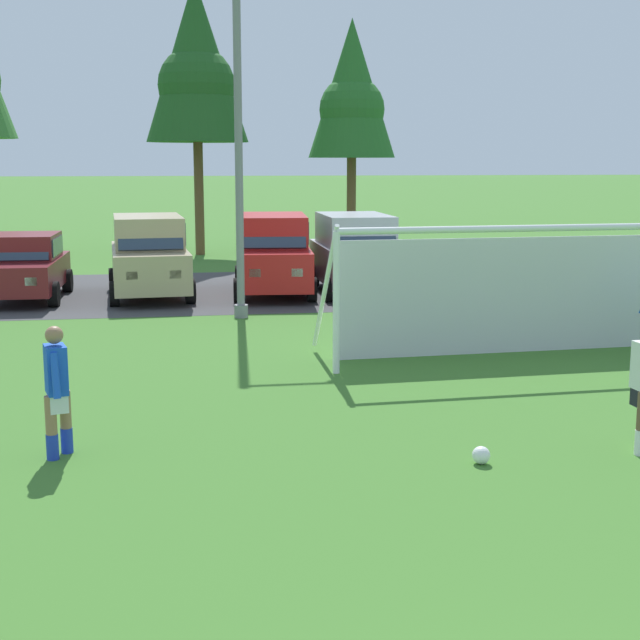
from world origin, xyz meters
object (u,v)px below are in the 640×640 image
(soccer_ball, at_px, (481,455))
(parked_car_slot_center, at_px, (355,253))
(parked_car_slot_far_left, at_px, (25,267))
(parked_car_slot_center_left, at_px, (274,253))
(street_lamp, at_px, (246,143))
(player_defender_far, at_px, (57,392))
(soccer_goal, at_px, (518,287))
(parked_car_slot_left, at_px, (149,255))

(soccer_ball, distance_m, parked_car_slot_center, 14.37)
(parked_car_slot_center, bearing_deg, parked_car_slot_far_left, 178.91)
(parked_car_slot_center_left, bearing_deg, street_lamp, -105.14)
(parked_car_slot_center, bearing_deg, player_defender_far, -115.70)
(parked_car_slot_center, bearing_deg, parked_car_slot_center_left, 175.21)
(soccer_ball, xyz_separation_m, parked_car_slot_center_left, (-0.97, 14.46, 1.00))
(soccer_goal, relative_size, street_lamp, 0.97)
(parked_car_slot_far_left, xyz_separation_m, parked_car_slot_center, (8.78, -0.17, 0.24))
(player_defender_far, distance_m, parked_car_slot_center_left, 13.97)
(soccer_ball, bearing_deg, player_defender_far, 167.65)
(soccer_ball, xyz_separation_m, parked_car_slot_center, (1.27, 14.28, 1.00))
(player_defender_far, bearing_deg, parked_car_slot_far_left, 100.39)
(soccer_ball, bearing_deg, parked_car_slot_left, 106.54)
(soccer_ball, height_order, parked_car_slot_far_left, parked_car_slot_far_left)
(soccer_goal, height_order, parked_car_slot_far_left, soccer_goal)
(parked_car_slot_far_left, relative_size, parked_car_slot_center_left, 0.89)
(parked_car_slot_center, distance_m, street_lamp, 5.54)
(soccer_ball, height_order, parked_car_slot_center, parked_car_slot_center)
(parked_car_slot_center_left, relative_size, street_lamp, 0.61)
(soccer_ball, distance_m, parked_car_slot_left, 15.16)
(soccer_goal, relative_size, parked_car_slot_center, 1.63)
(player_defender_far, height_order, parked_car_slot_left, parked_car_slot_left)
(soccer_goal, distance_m, street_lamp, 7.29)
(parked_car_slot_center, xyz_separation_m, street_lamp, (-3.22, -3.45, 2.89))
(parked_car_slot_far_left, relative_size, parked_car_slot_center, 0.92)
(parked_car_slot_left, bearing_deg, soccer_goal, -50.72)
(soccer_ball, xyz_separation_m, parked_car_slot_left, (-4.31, 14.50, 1.00))
(soccer_goal, height_order, parked_car_slot_center_left, soccer_goal)
(soccer_goal, relative_size, parked_car_slot_left, 1.59)
(soccer_goal, distance_m, player_defender_far, 9.15)
(soccer_ball, relative_size, soccer_goal, 0.03)
(parked_car_slot_left, distance_m, street_lamp, 5.24)
(parked_car_slot_far_left, height_order, parked_car_slot_left, parked_car_slot_left)
(parked_car_slot_center_left, distance_m, street_lamp, 4.75)
(soccer_ball, distance_m, parked_car_slot_center_left, 14.53)
(parked_car_slot_center_left, bearing_deg, player_defender_far, -107.06)
(parked_car_slot_left, xyz_separation_m, parked_car_slot_center_left, (3.34, -0.04, 0.00))
(soccer_goal, distance_m, parked_car_slot_far_left, 13.31)
(soccer_goal, bearing_deg, parked_car_slot_center_left, 113.27)
(soccer_goal, relative_size, parked_car_slot_far_left, 1.78)
(soccer_ball, distance_m, player_defender_far, 5.23)
(parked_car_slot_center, bearing_deg, parked_car_slot_left, 177.71)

